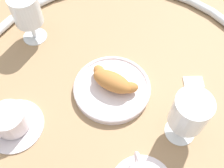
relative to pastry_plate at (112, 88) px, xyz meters
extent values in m
plane|color=#997551|center=(0.01, 0.01, -0.01)|extent=(2.20, 2.20, 0.00)
torus|color=silver|center=(0.01, 0.01, 0.00)|extent=(0.81, 0.81, 0.02)
cylinder|color=silver|center=(0.00, 0.00, 0.00)|extent=(0.19, 0.19, 0.02)
torus|color=silver|center=(0.00, 0.00, 0.00)|extent=(0.19, 0.19, 0.01)
ellipsoid|color=#AD6B33|center=(0.00, 0.00, 0.03)|extent=(0.11, 0.06, 0.04)
ellipsoid|color=#AD6B33|center=(0.04, 0.02, 0.02)|extent=(0.05, 0.05, 0.03)
ellipsoid|color=#AD6B33|center=(-0.04, 0.01, 0.02)|extent=(0.05, 0.05, 0.03)
cylinder|color=silver|center=(-0.12, -0.21, -0.01)|extent=(0.14, 0.14, 0.01)
cylinder|color=silver|center=(-0.12, -0.21, 0.02)|extent=(0.08, 0.08, 0.05)
cylinder|color=brown|center=(-0.12, -0.21, 0.05)|extent=(0.07, 0.07, 0.01)
torus|color=silver|center=(0.15, -0.12, 0.03)|extent=(0.04, 0.03, 0.04)
cylinder|color=white|center=(0.19, 0.00, -0.01)|extent=(0.07, 0.07, 0.01)
cylinder|color=white|center=(0.19, 0.00, 0.02)|extent=(0.01, 0.01, 0.05)
cylinder|color=white|center=(0.19, 0.00, 0.09)|extent=(0.08, 0.08, 0.08)
cylinder|color=yellow|center=(0.19, 0.00, 0.08)|extent=(0.07, 0.07, 0.05)
cylinder|color=white|center=(-0.29, 0.02, -0.01)|extent=(0.07, 0.07, 0.01)
cylinder|color=white|center=(-0.29, 0.02, 0.02)|extent=(0.01, 0.01, 0.05)
cylinder|color=white|center=(-0.29, 0.02, 0.09)|extent=(0.08, 0.08, 0.08)
cylinder|color=gold|center=(-0.29, 0.02, 0.08)|extent=(0.07, 0.07, 0.05)
cube|color=white|center=(0.15, 0.14, -0.01)|extent=(0.06, 0.06, 0.01)
camera|label=1|loc=(0.20, -0.28, 0.56)|focal=42.18mm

